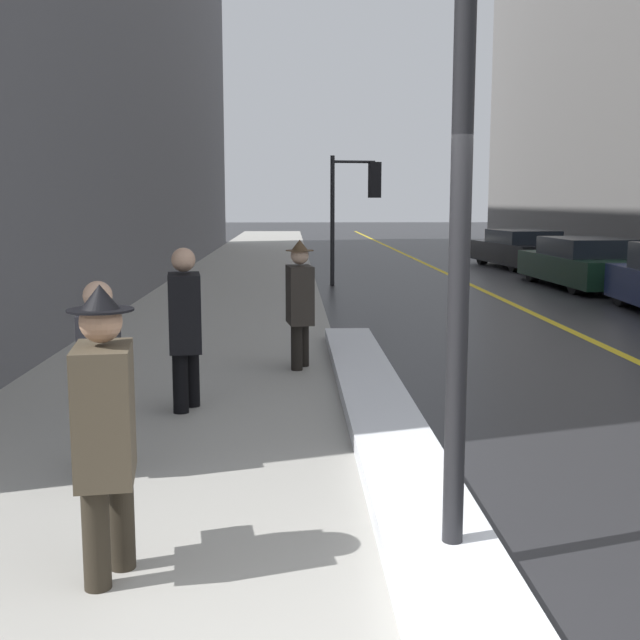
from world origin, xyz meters
name	(u,v)px	position (x,y,z in m)	size (l,w,h in m)	color
sidewalk_slab	(233,295)	(-2.00, 15.00, 0.01)	(4.00, 80.00, 0.01)	#9E9B93
road_centre_stripe	(492,294)	(4.00, 15.00, 0.00)	(0.16, 80.00, 0.00)	gold
snow_bank_curb	(380,412)	(0.21, 4.31, 0.08)	(0.69, 9.47, 0.17)	white
lamp_post	(464,75)	(0.27, 1.07, 2.81)	(0.28, 0.28, 4.67)	black
traffic_light_near	(360,193)	(1.09, 17.25, 2.36)	(1.31, 0.44, 3.28)	black
pedestrian_with_shoulder_bag	(105,422)	(-1.71, 1.01, 0.92)	(0.37, 0.75, 1.70)	#2A241B
pedestrian_nearside	(101,369)	(-2.14, 2.77, 0.86)	(0.36, 0.54, 1.54)	black
pedestrian_trailing	(185,321)	(-1.75, 4.75, 0.93)	(0.39, 0.58, 1.68)	black
pedestrian_in_fedora	(300,299)	(-0.56, 6.80, 0.91)	(0.37, 0.74, 1.67)	black
parked_car_dark_green	(584,264)	(6.66, 16.42, 0.60)	(1.96, 4.94, 1.25)	black
parked_car_black	(521,250)	(6.83, 22.53, 0.59)	(2.29, 4.93, 1.23)	black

